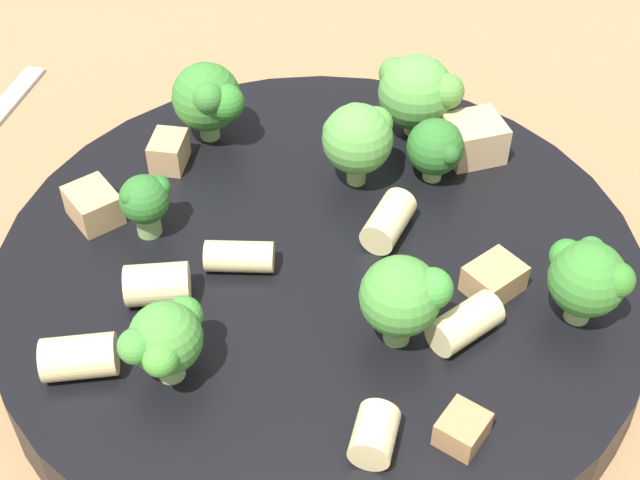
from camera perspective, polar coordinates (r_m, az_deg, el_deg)
ground_plane at (r=0.41m, az=0.00°, el=-4.48°), size 2.00×2.00×0.00m
pasta_bowl at (r=0.40m, az=0.00°, el=-2.53°), size 0.28×0.28×0.03m
broccoli_floret_0 at (r=0.45m, az=6.23°, el=9.53°), size 0.04×0.04×0.04m
broccoli_floret_1 at (r=0.41m, az=2.45°, el=6.63°), size 0.03×0.04×0.04m
broccoli_floret_2 at (r=0.33m, az=-9.89°, el=-6.26°), size 0.03×0.03×0.04m
broccoli_floret_3 at (r=0.36m, az=16.77°, el=-2.29°), size 0.03×0.03×0.04m
broccoli_floret_4 at (r=0.34m, az=5.42°, el=-3.60°), size 0.04×0.03×0.04m
broccoli_floret_5 at (r=0.40m, az=-11.09°, el=2.50°), size 0.02×0.02×0.03m
broccoli_floret_6 at (r=0.44m, az=-7.13°, el=8.99°), size 0.03×0.04×0.04m
broccoli_floret_7 at (r=0.42m, az=7.49°, el=5.94°), size 0.03×0.03×0.03m
rigatoni_0 at (r=0.35m, az=-15.14°, el=-7.25°), size 0.03×0.02×0.02m
rigatoni_1 at (r=0.38m, az=-5.11°, el=-1.45°), size 0.03×0.02×0.01m
rigatoni_2 at (r=0.32m, az=2.69°, el=-12.47°), size 0.02×0.02×0.02m
rigatoni_3 at (r=0.37m, az=-10.37°, el=-2.80°), size 0.03×0.02×0.02m
rigatoni_4 at (r=0.40m, az=4.41°, el=1.21°), size 0.03×0.03×0.02m
rigatoni_5 at (r=0.36m, az=9.27°, el=-5.29°), size 0.03×0.03×0.02m
chicken_chunk_0 at (r=0.44m, az=-9.65°, el=5.61°), size 0.02×0.02×0.02m
chicken_chunk_1 at (r=0.38m, az=11.08°, el=-2.44°), size 0.03×0.03×0.01m
chicken_chunk_2 at (r=0.44m, az=9.83°, el=6.42°), size 0.03×0.03×0.02m
chicken_chunk_3 at (r=0.33m, az=9.09°, el=-11.86°), size 0.02×0.02×0.01m
chicken_chunk_4 at (r=0.42m, az=-14.31°, el=2.17°), size 0.03×0.03×0.02m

